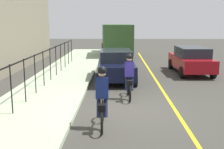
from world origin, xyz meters
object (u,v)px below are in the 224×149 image
object	(u,v)px
cyclist_follow	(102,98)
box_truck_background	(116,38)
patrol_sedan	(191,60)
cyclist_lead	(129,77)
parked_sedan_rear	(116,65)

from	to	relation	value
cyclist_follow	box_truck_background	world-z (taller)	box_truck_background
patrol_sedan	cyclist_lead	bearing A→B (deg)	144.72
box_truck_background	cyclist_lead	bearing A→B (deg)	178.47
patrol_sedan	box_truck_background	bearing A→B (deg)	26.75
cyclist_follow	box_truck_background	bearing A→B (deg)	-2.90
cyclist_lead	parked_sedan_rear	world-z (taller)	cyclist_lead
patrol_sedan	cyclist_follow	bearing A→B (deg)	150.63
parked_sedan_rear	box_truck_background	world-z (taller)	box_truck_background
cyclist_lead	parked_sedan_rear	bearing A→B (deg)	6.77
patrol_sedan	parked_sedan_rear	xyz separation A→B (m)	(-2.03, 4.44, 0.00)
cyclist_follow	parked_sedan_rear	distance (m)	6.84
cyclist_lead	box_truck_background	world-z (taller)	box_truck_background
cyclist_lead	patrol_sedan	xyz separation A→B (m)	(5.70, -3.88, -0.09)
patrol_sedan	box_truck_background	xyz separation A→B (m)	(8.49, 4.47, 0.73)
cyclist_lead	patrol_sedan	world-z (taller)	cyclist_lead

